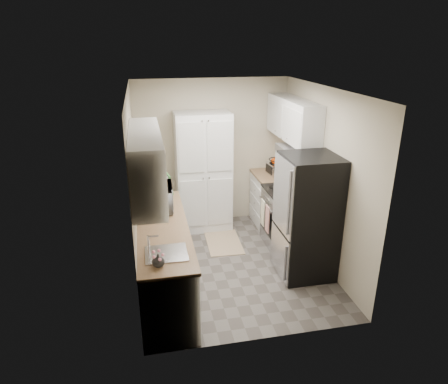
% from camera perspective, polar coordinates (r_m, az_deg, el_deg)
% --- Properties ---
extents(ground, '(3.20, 3.20, 0.00)m').
position_cam_1_polar(ground, '(5.95, 1.13, -10.18)').
color(ground, '#56514C').
rests_on(ground, ground).
extents(room_shell, '(2.64, 3.24, 2.52)m').
position_cam_1_polar(room_shell, '(5.28, 1.09, 5.00)').
color(room_shell, '#B4A891').
rests_on(room_shell, ground).
extents(pantry_cabinet, '(0.90, 0.55, 2.00)m').
position_cam_1_polar(pantry_cabinet, '(6.68, -2.96, 2.83)').
color(pantry_cabinet, silver).
rests_on(pantry_cabinet, ground).
extents(base_cabinet_left, '(0.60, 2.30, 0.88)m').
position_cam_1_polar(base_cabinet_left, '(5.25, -8.52, -9.48)').
color(base_cabinet_left, silver).
rests_on(base_cabinet_left, ground).
extents(countertop_left, '(0.63, 2.33, 0.04)m').
position_cam_1_polar(countertop_left, '(5.03, -8.80, -4.96)').
color(countertop_left, '#846647').
rests_on(countertop_left, base_cabinet_left).
extents(base_cabinet_right, '(0.60, 0.80, 0.88)m').
position_cam_1_polar(base_cabinet_right, '(7.03, 6.91, -1.23)').
color(base_cabinet_right, silver).
rests_on(base_cabinet_right, ground).
extents(countertop_right, '(0.63, 0.83, 0.04)m').
position_cam_1_polar(countertop_right, '(6.87, 7.08, 2.32)').
color(countertop_right, '#846647').
rests_on(countertop_right, base_cabinet_right).
extents(electric_range, '(0.71, 0.78, 1.13)m').
position_cam_1_polar(electric_range, '(6.32, 9.05, -3.61)').
color(electric_range, '#B7B7BC').
rests_on(electric_range, ground).
extents(refrigerator, '(0.70, 0.72, 1.70)m').
position_cam_1_polar(refrigerator, '(5.48, 11.80, -3.51)').
color(refrigerator, '#B7B7BC').
rests_on(refrigerator, ground).
extents(microwave, '(0.41, 0.59, 0.32)m').
position_cam_1_polar(microwave, '(5.46, -9.42, -0.80)').
color(microwave, '#B1B2B6').
rests_on(microwave, countertop_left).
extents(wine_bottle, '(0.08, 0.08, 0.32)m').
position_cam_1_polar(wine_bottle, '(5.81, -9.94, 0.53)').
color(wine_bottle, black).
rests_on(wine_bottle, countertop_left).
extents(flower_vase, '(0.15, 0.15, 0.14)m').
position_cam_1_polar(flower_vase, '(4.15, -9.38, -9.62)').
color(flower_vase, silver).
rests_on(flower_vase, countertop_left).
extents(cutting_board, '(0.06, 0.24, 0.30)m').
position_cam_1_polar(cutting_board, '(6.01, -7.82, 1.27)').
color(cutting_board, '#3D893B').
rests_on(cutting_board, countertop_left).
extents(toaster_oven, '(0.30, 0.36, 0.20)m').
position_cam_1_polar(toaster_oven, '(6.86, 7.52, 3.31)').
color(toaster_oven, silver).
rests_on(toaster_oven, countertop_right).
extents(fruit_basket, '(0.36, 0.36, 0.12)m').
position_cam_1_polar(fruit_basket, '(6.81, 7.59, 4.55)').
color(fruit_basket, '#D63900').
rests_on(fruit_basket, toaster_oven).
extents(kitchen_mat, '(0.56, 0.87, 0.01)m').
position_cam_1_polar(kitchen_mat, '(6.50, -0.05, -7.21)').
color(kitchen_mat, tan).
rests_on(kitchen_mat, ground).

